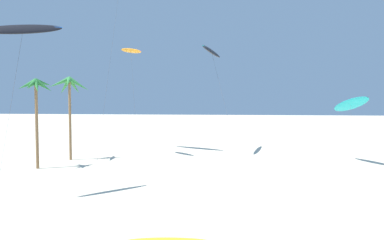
# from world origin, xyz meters

# --- Properties ---
(palm_tree_0) EXTENTS (4.30, 4.60, 9.53)m
(palm_tree_0) POSITION_xyz_m (-17.64, 48.11, 7.98)
(palm_tree_0) COLOR olive
(palm_tree_0) RESTS_ON ground
(palm_tree_1) EXTENTS (3.42, 3.57, 9.13)m
(palm_tree_1) POSITION_xyz_m (-18.91, 42.48, 7.76)
(palm_tree_1) COLOR olive
(palm_tree_1) RESTS_ON ground
(flying_kite_0) EXTENTS (4.89, 14.17, 13.74)m
(flying_kite_0) POSITION_xyz_m (-1.84, 55.72, 12.91)
(flying_kite_0) COLOR black
(flying_kite_0) RESTS_ON ground
(flying_kite_2) EXTENTS (4.76, 7.04, 13.08)m
(flying_kite_2) POSITION_xyz_m (-14.25, 30.91, 12.23)
(flying_kite_2) COLOR black
(flying_kite_2) RESTS_ON ground
(flying_kite_3) EXTENTS (3.41, 11.51, 7.70)m
(flying_kite_3) POSITION_xyz_m (13.41, 48.16, 6.46)
(flying_kite_3) COLOR #19B2B7
(flying_kite_3) RESTS_ON ground
(flying_kite_4) EXTENTS (3.89, 6.67, 13.31)m
(flying_kite_4) POSITION_xyz_m (-11.28, 51.50, 12.70)
(flying_kite_4) COLOR orange
(flying_kite_4) RESTS_ON ground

